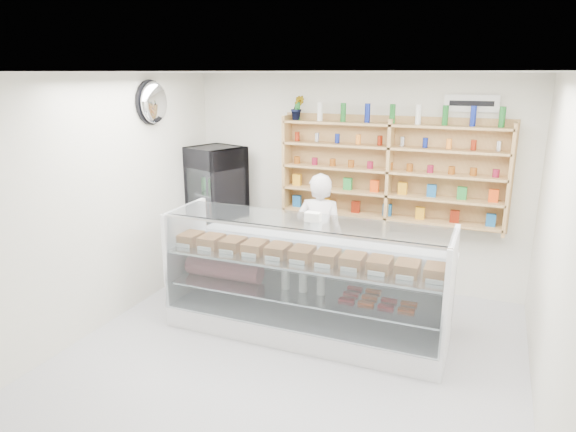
% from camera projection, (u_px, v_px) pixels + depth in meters
% --- Properties ---
extents(room, '(5.00, 5.00, 5.00)m').
position_uv_depth(room, '(280.00, 233.00, 4.62)').
color(room, '#ADADB2').
rests_on(room, ground).
extents(display_counter, '(3.04, 0.91, 1.32)m').
position_uv_depth(display_counter, '(305.00, 303.00, 5.63)').
color(display_counter, white).
rests_on(display_counter, floor).
extents(shop_worker, '(0.64, 0.46, 1.63)m').
position_uv_depth(shop_worker, '(319.00, 238.00, 6.39)').
color(shop_worker, silver).
rests_on(shop_worker, floor).
extents(drinks_cooler, '(0.83, 0.81, 1.82)m').
position_uv_depth(drinks_cooler, '(217.00, 211.00, 7.26)').
color(drinks_cooler, black).
rests_on(drinks_cooler, floor).
extents(wall_shelving, '(2.84, 0.28, 1.33)m').
position_uv_depth(wall_shelving, '(389.00, 172.00, 6.47)').
color(wall_shelving, tan).
rests_on(wall_shelving, back_wall).
extents(potted_plant, '(0.22, 0.20, 0.32)m').
position_uv_depth(potted_plant, '(297.00, 108.00, 6.73)').
color(potted_plant, '#1E6626').
rests_on(potted_plant, wall_shelving).
extents(security_mirror, '(0.15, 0.50, 0.50)m').
position_uv_depth(security_mirror, '(154.00, 102.00, 6.20)').
color(security_mirror, silver).
rests_on(security_mirror, left_wall).
extents(wall_sign, '(0.62, 0.03, 0.20)m').
position_uv_depth(wall_sign, '(472.00, 103.00, 6.03)').
color(wall_sign, white).
rests_on(wall_sign, back_wall).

